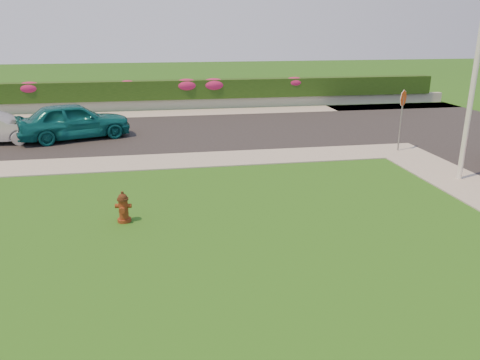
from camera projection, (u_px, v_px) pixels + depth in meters
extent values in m
plane|color=black|center=(288.00, 283.00, 8.96)|extent=(120.00, 120.00, 0.00)
cube|color=black|center=(99.00, 135.00, 21.23)|extent=(26.00, 8.00, 0.04)
cube|color=gray|center=(53.00, 166.00, 16.38)|extent=(24.00, 2.00, 0.04)
cube|color=gray|center=(398.00, 150.00, 18.52)|extent=(2.00, 2.00, 0.04)
cube|color=gray|center=(181.00, 113.00, 26.57)|extent=(34.00, 2.00, 0.04)
cube|color=gray|center=(179.00, 104.00, 27.88)|extent=(34.00, 0.40, 0.60)
cube|color=black|center=(179.00, 89.00, 27.71)|extent=(32.00, 0.90, 1.10)
cylinder|color=#55200D|center=(124.00, 220.00, 11.79)|extent=(0.34, 0.34, 0.08)
cylinder|color=#55200D|center=(124.00, 209.00, 11.70)|extent=(0.23, 0.23, 0.52)
cylinder|color=black|center=(123.00, 199.00, 11.62)|extent=(0.28, 0.28, 0.05)
sphere|color=black|center=(123.00, 198.00, 11.61)|extent=(0.23, 0.23, 0.23)
cylinder|color=black|center=(122.00, 193.00, 11.57)|extent=(0.07, 0.07, 0.07)
cylinder|color=#55200D|center=(117.00, 206.00, 11.67)|extent=(0.12, 0.12, 0.11)
cylinder|color=#55200D|center=(129.00, 206.00, 11.68)|extent=(0.12, 0.12, 0.11)
cylinder|color=#55200D|center=(122.00, 210.00, 11.55)|extent=(0.17, 0.14, 0.15)
imported|color=#0B565B|center=(74.00, 121.00, 20.11)|extent=(5.01, 3.25, 1.59)
cylinder|color=silver|center=(474.00, 80.00, 14.04)|extent=(0.16, 0.16, 6.29)
cylinder|color=slate|center=(400.00, 125.00, 18.14)|extent=(0.06, 0.06, 2.13)
cylinder|color=#BB290C|center=(403.00, 98.00, 17.82)|extent=(0.48, 0.44, 0.62)
cylinder|color=white|center=(403.00, 98.00, 17.82)|extent=(0.50, 0.45, 0.66)
ellipsoid|color=#BC2061|center=(30.00, 88.00, 26.17)|extent=(1.40, 0.90, 0.70)
ellipsoid|color=#BC2061|center=(127.00, 85.00, 27.03)|extent=(1.05, 0.68, 0.53)
ellipsoid|color=#BC2061|center=(187.00, 85.00, 27.62)|extent=(1.50, 0.97, 0.75)
ellipsoid|color=#BC2061|center=(214.00, 85.00, 27.88)|extent=(1.53, 0.98, 0.76)
ellipsoid|color=#BC2061|center=(294.00, 82.00, 28.69)|extent=(1.28, 0.82, 0.64)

